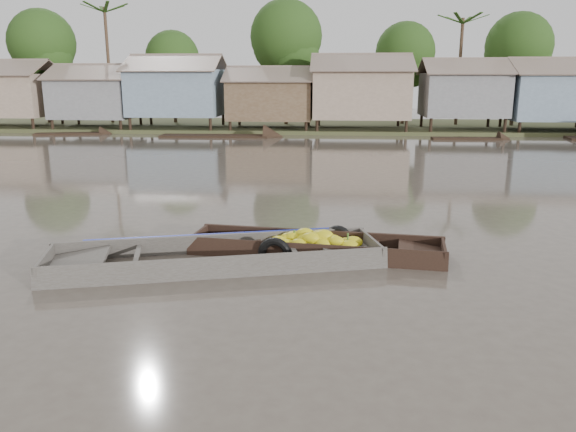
{
  "coord_description": "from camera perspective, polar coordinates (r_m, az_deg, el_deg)",
  "views": [
    {
      "loc": [
        0.55,
        -10.75,
        3.84
      ],
      "look_at": [
        -0.39,
        1.4,
        0.8
      ],
      "focal_mm": 35.0,
      "sensor_mm": 36.0,
      "label": 1
    }
  ],
  "objects": [
    {
      "name": "viewer_boat",
      "position": [
        11.93,
        -7.2,
        -4.65
      ],
      "size": [
        7.14,
        3.53,
        0.56
      ],
      "rotation": [
        0.0,
        0.0,
        0.26
      ],
      "color": "#3B3632",
      "rests_on": "ground"
    },
    {
      "name": "ground",
      "position": [
        11.43,
        1.44,
        -5.63
      ],
      "size": [
        120.0,
        120.0,
        0.0
      ],
      "primitive_type": "plane",
      "color": "#4D433B",
      "rests_on": "ground"
    },
    {
      "name": "banana_boat",
      "position": [
        12.49,
        2.49,
        -3.15
      ],
      "size": [
        5.72,
        2.02,
        0.78
      ],
      "rotation": [
        0.0,
        0.0,
        -0.12
      ],
      "color": "black",
      "rests_on": "ground"
    },
    {
      "name": "riverbank",
      "position": [
        42.7,
        7.98,
        12.85
      ],
      "size": [
        120.0,
        12.47,
        10.22
      ],
      "color": "#384723",
      "rests_on": "ground"
    },
    {
      "name": "distant_boats",
      "position": [
        37.5,
        23.77,
        7.32
      ],
      "size": [
        44.3,
        14.2,
        1.38
      ],
      "color": "black",
      "rests_on": "ground"
    }
  ]
}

